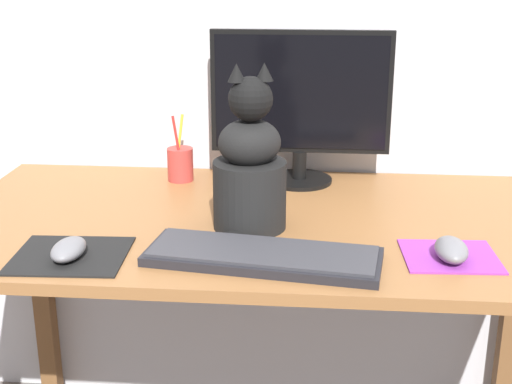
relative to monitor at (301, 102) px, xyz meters
name	(u,v)px	position (x,y,z in m)	size (l,w,h in m)	color
desk	(262,254)	(-0.07, -0.27, -0.30)	(1.42, 0.74, 0.73)	brown
monitor	(301,102)	(0.00, 0.00, 0.00)	(0.45, 0.17, 0.39)	black
keyboard	(263,256)	(-0.05, -0.51, -0.20)	(0.47, 0.22, 0.02)	black
mousepad_left	(71,255)	(-0.43, -0.52, -0.21)	(0.23, 0.20, 0.00)	black
mousepad_right	(450,256)	(0.31, -0.46, -0.21)	(0.19, 0.17, 0.00)	purple
computer_mouse_left	(69,249)	(-0.43, -0.54, -0.19)	(0.06, 0.11, 0.03)	slate
computer_mouse_right	(451,250)	(0.31, -0.48, -0.19)	(0.06, 0.11, 0.04)	slate
cat	(250,169)	(-0.10, -0.33, -0.08)	(0.20, 0.24, 0.36)	black
pen_cup	(180,164)	(-0.31, -0.01, -0.17)	(0.07, 0.07, 0.17)	#B23833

